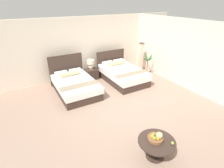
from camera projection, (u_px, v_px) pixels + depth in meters
The scene contains 12 objects.
ground_plane at pixel (124, 106), 5.98m from camera, with size 9.55×9.95×0.02m, color gray.
wall_back at pixel (85, 47), 7.88m from camera, with size 9.55×0.12×2.62m, color beige.
wall_side_right at pixel (181, 53), 7.07m from camera, with size 0.12×5.55×2.62m, color beige.
bed_near_window at pixel (75, 85), 6.74m from camera, with size 1.40×2.13×1.24m.
bed_near_corner at pixel (122, 74), 7.70m from camera, with size 1.42×2.21×1.12m.
nightstand at pixel (91, 74), 7.90m from camera, with size 0.55×0.45×0.46m.
table_lamp at pixel (91, 64), 7.70m from camera, with size 0.31×0.31×0.43m.
coffee_table at pixel (156, 145), 3.92m from camera, with size 0.83×0.83×0.47m.
fruit_bowl at pixel (156, 137), 3.87m from camera, with size 0.35×0.35×0.21m.
loose_apple at pixel (173, 143), 3.76m from camera, with size 0.07×0.07×0.07m.
floor_lamp_corner at pixel (141, 58), 8.55m from camera, with size 0.21×0.21×1.41m.
potted_palm at pixel (147, 69), 8.26m from camera, with size 0.51×0.55×1.03m.
Camera 1 is at (-2.90, -4.17, 3.27)m, focal length 28.41 mm.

